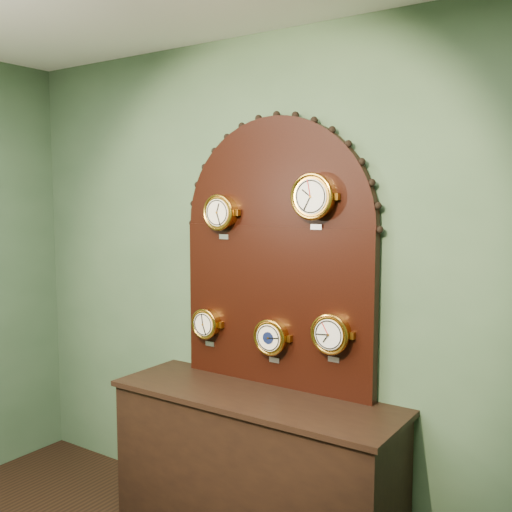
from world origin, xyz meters
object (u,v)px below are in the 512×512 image
Objects in this scene: hygrometer at (206,324)px; barometer at (271,337)px; tide_clock at (331,334)px; roman_clock at (220,213)px; shop_counter at (254,471)px; arabic_clock at (314,197)px; display_board at (276,245)px.

barometer is at bearing -0.09° from hygrometer.
tide_clock is (0.37, -0.00, 0.07)m from barometer.
shop_counter is at bearing -24.45° from roman_clock.
arabic_clock is 1.25× the size of hygrometer.
barometer is 0.37m from tide_clock.
display_board is at bearing 166.00° from arabic_clock.
hygrometer reaches higher than barometer.
shop_counter is 1.45m from roman_clock.
barometer is at bearing -79.51° from display_board.
display_board is 0.39m from roman_clock.
roman_clock reaches higher than tide_clock.
display_board is 5.71× the size of tide_clock.
hygrometer is at bearing 179.91° from barometer.
tide_clock is at bearing 21.97° from shop_counter.
tide_clock is at bearing -0.01° from roman_clock.
tide_clock reaches higher than shop_counter.
shop_counter is 0.88m from hygrometer.
display_board reaches higher than shop_counter.
hygrometer is 0.46m from barometer.
tide_clock is (0.11, 0.00, -0.71)m from arabic_clock.
arabic_clock is at bearing -14.00° from display_board.
display_board is 6.44× the size of hygrometer.
hygrometer reaches higher than shop_counter.
roman_clock is at bearing 179.99° from barometer.
arabic_clock is 0.82m from barometer.
hygrometer is (-0.11, 0.00, -0.66)m from roman_clock.
shop_counter is at bearing -90.00° from display_board.
shop_counter is 5.40× the size of arabic_clock.
roman_clock is 0.98× the size of tide_clock.
display_board reaches higher than hygrometer.
hygrometer is 0.89× the size of tide_clock.
tide_clock is (0.38, 0.15, 0.79)m from shop_counter.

